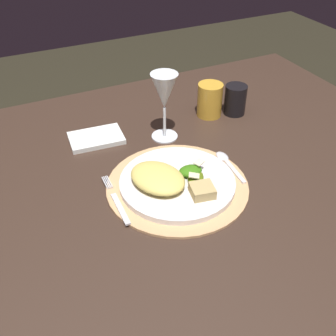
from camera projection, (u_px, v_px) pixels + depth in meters
The scene contains 12 objects.
dining_table at pixel (171, 212), 1.04m from camera, with size 1.43×1.05×0.76m.
placemat at pixel (177, 186), 0.93m from camera, with size 0.33×0.33×0.01m, color tan.
dinner_plate at pixel (177, 182), 0.93m from camera, with size 0.27×0.27×0.01m, color silver.
pasta_serving at pixel (158, 178), 0.90m from camera, with size 0.14×0.10×0.03m, color #E0CA63.
salad_greens at pixel (193, 174), 0.93m from camera, with size 0.07×0.08×0.03m.
bread_piece at pixel (202, 191), 0.87m from camera, with size 0.05×0.05×0.02m, color tan.
fork at pixel (117, 202), 0.88m from camera, with size 0.02×0.17×0.00m.
spoon at pixel (226, 161), 1.00m from camera, with size 0.03×0.13×0.01m.
napkin at pixel (96, 138), 1.09m from camera, with size 0.14×0.10×0.01m, color white.
wine_glass at pixel (164, 94), 1.02m from camera, with size 0.07×0.07×0.18m.
amber_tumbler at pixel (210, 100), 1.17m from camera, with size 0.07×0.07×0.10m, color gold.
dark_tumbler at pixel (235, 100), 1.18m from camera, with size 0.06×0.06×0.09m, color black.
Camera 1 is at (-0.34, -0.68, 1.36)m, focal length 42.90 mm.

